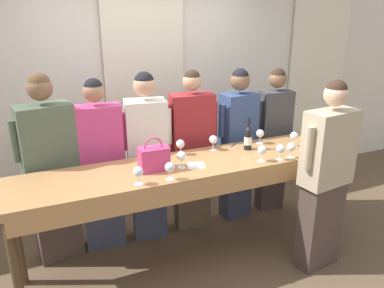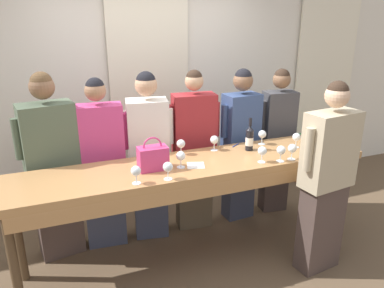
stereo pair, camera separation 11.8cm
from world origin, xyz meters
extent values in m
plane|color=brown|center=(0.00, 0.00, 0.00)|extent=(18.00, 18.00, 0.00)
cube|color=silver|center=(0.00, 1.49, 1.40)|extent=(12.00, 0.06, 2.80)
cube|color=#EFE5C6|center=(0.00, 1.42, 1.34)|extent=(0.94, 0.03, 2.69)
cube|color=#EFE5C6|center=(2.53, 1.42, 1.34)|extent=(0.94, 0.03, 2.69)
cube|color=#B27F4C|center=(0.00, 0.00, 0.94)|extent=(3.16, 0.64, 0.07)
cube|color=#B27F4C|center=(0.00, -0.31, 0.85)|extent=(3.03, 0.03, 0.12)
cylinder|color=#4C3823|center=(-1.50, -0.25, 0.45)|extent=(0.07, 0.07, 0.91)
cylinder|color=#4C3823|center=(1.50, -0.25, 0.45)|extent=(0.07, 0.07, 0.91)
cylinder|color=#4C3823|center=(-1.50, 0.25, 0.45)|extent=(0.07, 0.07, 0.91)
cylinder|color=#4C3823|center=(1.50, 0.25, 0.45)|extent=(0.07, 0.07, 0.91)
cylinder|color=black|center=(0.60, 0.10, 1.08)|extent=(0.07, 0.07, 0.20)
cone|color=black|center=(0.60, 0.10, 1.20)|extent=(0.07, 0.07, 0.04)
cylinder|color=black|center=(0.60, 0.10, 1.25)|extent=(0.03, 0.03, 0.08)
cylinder|color=white|center=(0.60, 0.10, 1.07)|extent=(0.07, 0.07, 0.08)
cube|color=#C63870|center=(-0.38, -0.01, 1.08)|extent=(0.24, 0.14, 0.20)
torus|color=#C63870|center=(-0.38, -0.01, 1.18)|extent=(0.16, 0.01, 0.16)
cylinder|color=white|center=(0.29, 0.22, 0.98)|extent=(0.07, 0.07, 0.00)
cylinder|color=white|center=(0.29, 0.22, 1.02)|extent=(0.01, 0.01, 0.07)
sphere|color=white|center=(0.29, 0.22, 1.08)|extent=(0.08, 0.08, 0.08)
sphere|color=maroon|center=(0.29, 0.22, 1.07)|extent=(0.05, 0.05, 0.05)
cylinder|color=white|center=(-0.15, -0.06, 0.98)|extent=(0.07, 0.07, 0.00)
cylinder|color=white|center=(-0.15, -0.06, 1.02)|extent=(0.01, 0.01, 0.07)
sphere|color=white|center=(-0.15, -0.06, 1.08)|extent=(0.08, 0.08, 0.08)
cylinder|color=white|center=(1.29, -0.05, 0.98)|extent=(0.07, 0.07, 0.00)
cylinder|color=white|center=(1.29, -0.05, 1.02)|extent=(0.01, 0.01, 0.07)
sphere|color=white|center=(1.29, -0.05, 1.08)|extent=(0.08, 0.08, 0.08)
cylinder|color=white|center=(-0.57, -0.24, 0.98)|extent=(0.07, 0.07, 0.00)
cylinder|color=white|center=(-0.57, -0.24, 1.02)|extent=(0.01, 0.01, 0.07)
sphere|color=white|center=(-0.57, -0.24, 1.08)|extent=(0.08, 0.08, 0.08)
cylinder|color=white|center=(1.43, -0.13, 0.98)|extent=(0.07, 0.07, 0.00)
cylinder|color=white|center=(1.43, -0.13, 1.02)|extent=(0.01, 0.01, 0.07)
sphere|color=white|center=(1.43, -0.13, 1.08)|extent=(0.08, 0.08, 0.08)
cylinder|color=white|center=(0.71, -0.25, 0.98)|extent=(0.07, 0.07, 0.00)
cylinder|color=white|center=(0.71, -0.25, 1.02)|extent=(0.01, 0.01, 0.07)
sphere|color=white|center=(0.71, -0.25, 1.08)|extent=(0.08, 0.08, 0.08)
cylinder|color=white|center=(0.55, -0.21, 0.98)|extent=(0.07, 0.07, 0.00)
cylinder|color=white|center=(0.55, -0.21, 1.02)|extent=(0.01, 0.01, 0.07)
sphere|color=white|center=(0.55, -0.21, 1.08)|extent=(0.08, 0.08, 0.08)
sphere|color=maroon|center=(0.55, -0.21, 1.07)|extent=(0.05, 0.05, 0.05)
cylinder|color=white|center=(1.06, 0.01, 0.98)|extent=(0.07, 0.07, 0.00)
cylinder|color=white|center=(1.06, 0.01, 1.02)|extent=(0.01, 0.01, 0.07)
sphere|color=white|center=(1.06, 0.01, 1.08)|extent=(0.08, 0.08, 0.08)
cylinder|color=white|center=(-0.05, 0.23, 0.98)|extent=(0.07, 0.07, 0.00)
cylinder|color=white|center=(-0.05, 0.23, 1.02)|extent=(0.01, 0.01, 0.07)
sphere|color=white|center=(-0.05, 0.23, 1.08)|extent=(0.08, 0.08, 0.08)
sphere|color=maroon|center=(-0.05, 0.23, 1.07)|extent=(0.05, 0.05, 0.05)
cylinder|color=white|center=(0.83, -0.25, 0.98)|extent=(0.07, 0.07, 0.00)
cylinder|color=white|center=(0.83, -0.25, 1.02)|extent=(0.01, 0.01, 0.07)
sphere|color=white|center=(0.83, -0.25, 1.08)|extent=(0.08, 0.08, 0.08)
cylinder|color=white|center=(-0.32, -0.25, 0.98)|extent=(0.07, 0.07, 0.00)
cylinder|color=white|center=(-0.32, -0.25, 1.02)|extent=(0.01, 0.01, 0.07)
sphere|color=white|center=(-0.32, -0.25, 1.08)|extent=(0.08, 0.08, 0.08)
cylinder|color=white|center=(0.80, 0.20, 0.98)|extent=(0.07, 0.07, 0.00)
cylinder|color=white|center=(0.80, 0.20, 1.02)|extent=(0.01, 0.01, 0.07)
sphere|color=white|center=(0.80, 0.20, 1.08)|extent=(0.08, 0.08, 0.08)
cube|color=white|center=(-0.02, -0.07, 0.98)|extent=(0.19, 0.19, 0.00)
cylinder|color=#193399|center=(0.54, 0.26, 0.98)|extent=(0.11, 0.08, 0.01)
cube|color=#473833|center=(-1.17, 0.55, 0.41)|extent=(0.42, 0.29, 0.83)
cube|color=#4C5B47|center=(-1.17, 0.55, 1.16)|extent=(0.50, 0.35, 0.66)
sphere|color=brown|center=(-1.17, 0.55, 1.63)|extent=(0.21, 0.21, 0.21)
sphere|color=brown|center=(-1.17, 0.55, 1.66)|extent=(0.19, 0.19, 0.19)
cylinder|color=#4C5B47|center=(-0.92, 0.59, 1.21)|extent=(0.08, 0.08, 0.36)
cylinder|color=#4C5B47|center=(-1.41, 0.51, 1.21)|extent=(0.08, 0.08, 0.36)
cube|color=#383D51|center=(-0.73, 0.55, 0.40)|extent=(0.39, 0.22, 0.80)
cube|color=#C63D7A|center=(-0.73, 0.55, 1.12)|extent=(0.46, 0.25, 0.63)
sphere|color=#9E7051|center=(-0.73, 0.55, 1.56)|extent=(0.19, 0.19, 0.19)
sphere|color=black|center=(-0.73, 0.55, 1.60)|extent=(0.17, 0.17, 0.17)
cylinder|color=#C63D7A|center=(-0.49, 0.53, 1.17)|extent=(0.08, 0.08, 0.35)
cylinder|color=#C63D7A|center=(-0.97, 0.57, 1.17)|extent=(0.08, 0.08, 0.35)
cube|color=#383D51|center=(-0.27, 0.55, 0.40)|extent=(0.37, 0.28, 0.81)
cube|color=silver|center=(-0.27, 0.55, 1.12)|extent=(0.43, 0.33, 0.64)
sphere|color=tan|center=(-0.27, 0.55, 1.58)|extent=(0.21, 0.21, 0.21)
sphere|color=black|center=(-0.27, 0.55, 1.62)|extent=(0.18, 0.18, 0.18)
cylinder|color=silver|center=(-0.06, 0.51, 1.17)|extent=(0.08, 0.08, 0.35)
cylinder|color=silver|center=(-0.48, 0.59, 1.17)|extent=(0.08, 0.08, 0.35)
cube|color=brown|center=(0.21, 0.55, 0.41)|extent=(0.38, 0.22, 0.82)
cube|color=maroon|center=(0.21, 0.55, 1.14)|extent=(0.45, 0.26, 0.65)
sphere|color=tan|center=(0.21, 0.55, 1.59)|extent=(0.18, 0.18, 0.18)
sphere|color=#332319|center=(0.21, 0.55, 1.62)|extent=(0.16, 0.16, 0.16)
cylinder|color=maroon|center=(0.44, 0.53, 1.19)|extent=(0.08, 0.08, 0.36)
cylinder|color=maroon|center=(-0.02, 0.57, 1.19)|extent=(0.08, 0.08, 0.36)
cube|color=#383D51|center=(0.75, 0.55, 0.40)|extent=(0.33, 0.22, 0.79)
cube|color=#334775|center=(0.75, 0.55, 1.11)|extent=(0.38, 0.26, 0.63)
sphere|color=brown|center=(0.75, 0.55, 1.56)|extent=(0.21, 0.21, 0.21)
sphere|color=black|center=(0.75, 0.55, 1.59)|extent=(0.18, 0.18, 0.18)
cylinder|color=#334775|center=(0.96, 0.56, 1.16)|extent=(0.07, 0.07, 0.35)
cylinder|color=#334775|center=(0.54, 0.54, 1.16)|extent=(0.07, 0.07, 0.35)
cube|color=#473833|center=(1.22, 0.55, 0.39)|extent=(0.31, 0.22, 0.79)
cube|color=#3D3D42|center=(1.22, 0.55, 1.10)|extent=(0.37, 0.26, 0.62)
sphere|color=brown|center=(1.22, 0.55, 1.54)|extent=(0.19, 0.19, 0.19)
sphere|color=#332319|center=(1.22, 0.55, 1.58)|extent=(0.17, 0.17, 0.17)
cylinder|color=#3D3D42|center=(1.41, 0.53, 1.15)|extent=(0.08, 0.08, 0.34)
cylinder|color=#3D3D42|center=(1.03, 0.57, 1.15)|extent=(0.08, 0.08, 0.34)
cube|color=#473833|center=(1.00, -0.53, 0.41)|extent=(0.41, 0.24, 0.82)
cube|color=tan|center=(1.00, -0.53, 1.14)|extent=(0.48, 0.29, 0.65)
sphere|color=#DBAD89|center=(1.00, -0.53, 1.60)|extent=(0.19, 0.19, 0.19)
sphere|color=#332319|center=(1.00, -0.53, 1.63)|extent=(0.17, 0.17, 0.17)
cylinder|color=tan|center=(0.75, -0.56, 1.19)|extent=(0.08, 0.08, 0.36)
cylinder|color=tan|center=(1.24, -0.50, 1.19)|extent=(0.08, 0.08, 0.36)
cylinder|color=#935B3D|center=(2.01, 1.15, 0.14)|extent=(0.27, 0.27, 0.28)
ellipsoid|color=#38753D|center=(2.01, 1.15, 0.46)|extent=(0.29, 0.29, 0.41)
camera|label=1|loc=(-1.23, -2.78, 2.21)|focal=35.00mm
camera|label=2|loc=(-1.12, -2.82, 2.21)|focal=35.00mm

